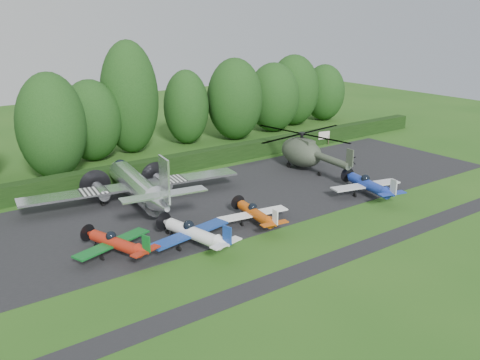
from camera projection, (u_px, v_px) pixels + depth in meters
ground at (264, 239)px, 43.96m from camera, size 160.00×160.00×0.00m
apron at (199, 205)px, 51.64m from camera, size 70.00×18.00×0.01m
taxiway_verge at (315, 266)px, 39.36m from camera, size 70.00×2.00×0.00m
hedgerow at (147, 178)px, 60.08m from camera, size 90.00×1.60×2.00m
transport_plane at (138, 186)px, 51.09m from camera, size 21.59×16.56×6.92m
light_plane_red at (116, 243)px, 40.73m from camera, size 6.71×7.05×2.58m
light_plane_white at (194, 233)px, 42.22m from camera, size 7.45×7.83×2.86m
light_plane_orange at (256, 214)px, 46.62m from camera, size 6.55×6.89×2.52m
light_plane_blue at (369, 185)px, 53.71m from camera, size 7.60×7.99×2.92m
helicopter at (302, 150)px, 62.77m from camera, size 13.51×15.82×4.35m
sign_board at (319, 136)px, 73.74m from camera, size 3.43×0.13×1.93m
tree_0 at (51, 126)px, 58.27m from camera, size 7.50×7.50×11.80m
tree_2 at (294, 90)px, 85.97m from camera, size 8.05×8.05×11.29m
tree_3 at (324, 92)px, 90.05m from camera, size 6.90×6.90×9.37m
tree_4 at (129, 98)px, 68.54m from camera, size 7.45×7.45×14.53m
tree_7 at (235, 99)px, 76.22m from camera, size 7.94×7.94×11.65m
tree_9 at (91, 121)px, 65.60m from camera, size 7.39×7.39×10.07m
tree_10 at (273, 97)px, 81.47m from camera, size 7.94×7.94×10.50m
tree_11 at (186, 107)px, 73.91m from camera, size 6.26×6.26×10.29m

